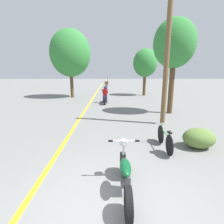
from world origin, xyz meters
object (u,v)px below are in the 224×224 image
(roadside_tree_left, at_px, (70,53))
(motorcycle_rider_lead, at_px, (105,97))
(roadside_tree_right_far, at_px, (145,63))
(motorcycle_foreground, at_px, (125,174))
(utility_pole, at_px, (167,53))
(motorcycle_rider_mid, at_px, (106,86))
(motorcycle_rider_far, at_px, (107,82))
(bicycle_parked, at_px, (165,139))
(roadside_tree_right_near, at_px, (175,44))

(roadside_tree_left, xyz_separation_m, motorcycle_rider_lead, (3.47, -3.47, -3.79))
(roadside_tree_right_far, bearing_deg, motorcycle_foreground, -102.16)
(utility_pole, xyz_separation_m, motorcycle_rider_mid, (-3.22, 16.94, -2.91))
(motorcycle_rider_far, xyz_separation_m, bicycle_parked, (2.43, -30.06, -0.17))
(motorcycle_rider_far, bearing_deg, bicycle_parked, -85.38)
(roadside_tree_right_near, distance_m, motorcycle_rider_mid, 15.64)
(roadside_tree_right_far, bearing_deg, bicycle_parked, -97.82)
(motorcycle_foreground, height_order, motorcycle_rider_mid, motorcycle_rider_mid)
(utility_pole, relative_size, motorcycle_rider_mid, 3.25)
(roadside_tree_right_near, relative_size, motorcycle_foreground, 2.85)
(motorcycle_foreground, bearing_deg, roadside_tree_right_far, 77.84)
(utility_pole, relative_size, roadside_tree_right_far, 1.35)
(motorcycle_rider_lead, xyz_separation_m, bicycle_parked, (2.30, -8.90, -0.18))
(motorcycle_rider_lead, height_order, motorcycle_rider_far, motorcycle_rider_lead)
(roadside_tree_right_far, bearing_deg, motorcycle_rider_far, 104.80)
(motorcycle_rider_mid, bearing_deg, roadside_tree_right_far, -54.88)
(motorcycle_rider_mid, xyz_separation_m, motorcycle_rider_far, (0.00, 10.19, -0.01))
(roadside_tree_right_near, distance_m, motorcycle_rider_lead, 6.65)
(roadside_tree_right_far, distance_m, motorcycle_rider_far, 17.14)
(roadside_tree_left, bearing_deg, motorcycle_rider_far, 79.30)
(motorcycle_foreground, bearing_deg, roadside_tree_left, 106.16)
(motorcycle_foreground, height_order, motorcycle_rider_far, motorcycle_rider_far)
(bicycle_parked, bearing_deg, motorcycle_rider_far, 94.62)
(motorcycle_rider_lead, height_order, bicycle_parked, motorcycle_rider_lead)
(motorcycle_rider_lead, relative_size, bicycle_parked, 1.27)
(utility_pole, bearing_deg, motorcycle_rider_lead, 117.37)
(motorcycle_foreground, relative_size, bicycle_parked, 1.20)
(motorcycle_rider_mid, bearing_deg, motorcycle_rider_far, 90.00)
(motorcycle_foreground, height_order, bicycle_parked, motorcycle_foreground)
(roadside_tree_left, xyz_separation_m, motorcycle_foreground, (4.23, -14.58, -3.89))
(motorcycle_foreground, distance_m, bicycle_parked, 2.70)
(utility_pole, xyz_separation_m, bicycle_parked, (-0.79, -2.92, -3.09))
(roadside_tree_left, bearing_deg, roadside_tree_right_near, -42.60)
(utility_pole, height_order, bicycle_parked, utility_pole)
(motorcycle_foreground, bearing_deg, motorcycle_rider_lead, 93.89)
(bicycle_parked, bearing_deg, motorcycle_rider_lead, 104.50)
(utility_pole, xyz_separation_m, motorcycle_rider_far, (-3.22, 27.13, -2.92))
(roadside_tree_right_far, bearing_deg, roadside_tree_right_near, -89.67)
(roadside_tree_right_far, xyz_separation_m, bicycle_parked, (-1.89, -13.72, -3.09))
(roadside_tree_right_near, bearing_deg, utility_pole, -115.75)
(utility_pole, distance_m, roadside_tree_left, 11.54)
(utility_pole, height_order, roadside_tree_right_near, utility_pole)
(roadside_tree_left, height_order, motorcycle_foreground, roadside_tree_left)
(roadside_tree_right_far, relative_size, roadside_tree_left, 0.75)
(motorcycle_foreground, relative_size, motorcycle_rider_mid, 0.96)
(motorcycle_foreground, bearing_deg, motorcycle_rider_far, 91.57)
(roadside_tree_right_far, distance_m, bicycle_parked, 14.19)
(utility_pole, height_order, motorcycle_rider_far, utility_pole)
(roadside_tree_right_near, bearing_deg, motorcycle_foreground, -114.90)
(roadside_tree_right_near, distance_m, roadside_tree_left, 10.47)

